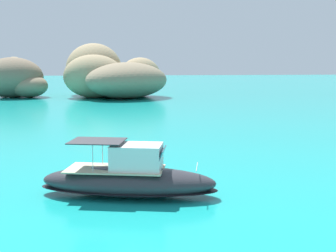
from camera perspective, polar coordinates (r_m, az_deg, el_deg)
islet_large at (r=74.88m, az=-7.84°, el=6.54°), size 20.88×23.54×9.14m
islet_small at (r=77.51m, az=-19.52°, el=5.93°), size 13.81×15.29×6.76m
motorboat_charcoal at (r=18.58m, az=-5.14°, el=-6.90°), size 7.90×3.96×2.38m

